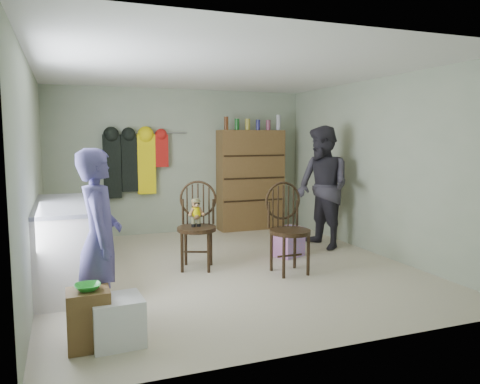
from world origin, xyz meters
name	(u,v)px	position (x,y,z in m)	size (l,w,h in m)	color
ground_plane	(227,267)	(0.00, 0.00, 0.00)	(5.00, 5.00, 0.00)	beige
room_walls	(214,144)	(0.00, 0.53, 1.58)	(5.00, 5.00, 5.00)	#A3AE92
counter	(65,244)	(-1.95, 0.00, 0.47)	(0.64, 1.86, 0.94)	silver
stool	(89,319)	(-1.79, -1.80, 0.24)	(0.33, 0.28, 0.47)	brown
bowl	(88,287)	(-1.79, -1.80, 0.50)	(0.20, 0.20, 0.05)	green
plastic_tub	(117,321)	(-1.57, -1.80, 0.19)	(0.40, 0.38, 0.38)	white
chair_front	(197,220)	(-0.36, 0.14, 0.62)	(0.64, 0.64, 1.12)	#382513
chair_far	(287,224)	(0.64, -0.44, 0.60)	(0.51, 0.51, 1.12)	#382513
striped_bag	(288,242)	(1.00, 0.25, 0.20)	(0.39, 0.30, 0.41)	pink
person_left	(100,239)	(-1.66, -1.40, 0.79)	(0.58, 0.38, 1.58)	#4F4986
person_right	(323,187)	(1.71, 0.54, 0.92)	(0.90, 0.70, 1.85)	#2D2B33
dresser	(251,179)	(1.25, 2.30, 0.91)	(1.20, 0.39, 2.08)	brown
coat_rack	(134,163)	(-0.83, 2.38, 1.25)	(1.42, 0.12, 1.09)	#99999E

